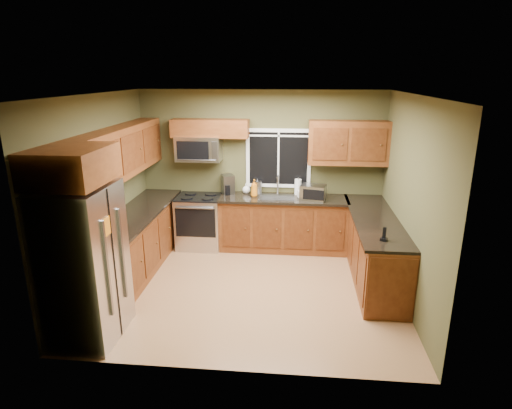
% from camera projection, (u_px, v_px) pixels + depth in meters
% --- Properties ---
extents(floor, '(4.20, 4.20, 0.00)m').
position_uv_depth(floor, '(250.00, 288.00, 6.15)').
color(floor, '#946541').
rests_on(floor, ground).
extents(ceiling, '(4.20, 4.20, 0.00)m').
position_uv_depth(ceiling, '(249.00, 94.00, 5.35)').
color(ceiling, white).
rests_on(ceiling, back_wall).
extents(back_wall, '(4.20, 0.00, 4.20)m').
position_uv_depth(back_wall, '(261.00, 169.00, 7.46)').
color(back_wall, '#454325').
rests_on(back_wall, ground).
extents(front_wall, '(4.20, 0.00, 4.20)m').
position_uv_depth(front_wall, '(229.00, 251.00, 4.04)').
color(front_wall, '#454325').
rests_on(front_wall, ground).
extents(left_wall, '(0.00, 3.60, 3.60)m').
position_uv_depth(left_wall, '(100.00, 194.00, 5.94)').
color(left_wall, '#454325').
rests_on(left_wall, ground).
extents(right_wall, '(0.00, 3.60, 3.60)m').
position_uv_depth(right_wall, '(410.00, 202.00, 5.56)').
color(right_wall, '#454325').
rests_on(right_wall, ground).
extents(window, '(1.12, 0.03, 1.02)m').
position_uv_depth(window, '(278.00, 158.00, 7.36)').
color(window, white).
rests_on(window, back_wall).
extents(base_cabinets_left, '(0.60, 2.65, 0.90)m').
position_uv_depth(base_cabinets_left, '(138.00, 242.00, 6.63)').
color(base_cabinets_left, '#633014').
rests_on(base_cabinets_left, ground).
extents(countertop_left, '(0.65, 2.65, 0.04)m').
position_uv_depth(countertop_left, '(137.00, 213.00, 6.49)').
color(countertop_left, black).
rests_on(countertop_left, base_cabinets_left).
extents(base_cabinets_back, '(2.17, 0.60, 0.90)m').
position_uv_depth(base_cabinets_back, '(283.00, 224.00, 7.40)').
color(base_cabinets_back, '#633014').
rests_on(base_cabinets_back, ground).
extents(countertop_back, '(2.17, 0.65, 0.04)m').
position_uv_depth(countertop_back, '(284.00, 199.00, 7.24)').
color(countertop_back, black).
rests_on(countertop_back, base_cabinets_back).
extents(base_cabinets_peninsula, '(0.60, 2.52, 0.90)m').
position_uv_depth(base_cabinets_peninsula, '(374.00, 249.00, 6.37)').
color(base_cabinets_peninsula, '#633014').
rests_on(base_cabinets_peninsula, ground).
extents(countertop_peninsula, '(0.65, 2.50, 0.04)m').
position_uv_depth(countertop_peninsula, '(375.00, 219.00, 6.24)').
color(countertop_peninsula, black).
rests_on(countertop_peninsula, base_cabinets_peninsula).
extents(upper_cabinets_left, '(0.33, 2.65, 0.72)m').
position_uv_depth(upper_cabinets_left, '(121.00, 152.00, 6.23)').
color(upper_cabinets_left, '#633014').
rests_on(upper_cabinets_left, left_wall).
extents(upper_cabinets_back_left, '(1.30, 0.33, 0.30)m').
position_uv_depth(upper_cabinets_back_left, '(210.00, 128.00, 7.17)').
color(upper_cabinets_back_left, '#633014').
rests_on(upper_cabinets_back_left, back_wall).
extents(upper_cabinets_back_right, '(1.30, 0.33, 0.72)m').
position_uv_depth(upper_cabinets_back_right, '(348.00, 143.00, 7.02)').
color(upper_cabinets_back_right, '#633014').
rests_on(upper_cabinets_back_right, back_wall).
extents(upper_cabinet_over_fridge, '(0.72, 0.90, 0.38)m').
position_uv_depth(upper_cabinet_over_fridge, '(71.00, 166.00, 4.47)').
color(upper_cabinet_over_fridge, '#633014').
rests_on(upper_cabinet_over_fridge, left_wall).
extents(refrigerator, '(0.74, 0.90, 1.80)m').
position_uv_depth(refrigerator, '(84.00, 264.00, 4.80)').
color(refrigerator, '#B7B7BC').
rests_on(refrigerator, ground).
extents(range, '(0.76, 0.69, 0.94)m').
position_uv_depth(range, '(200.00, 221.00, 7.50)').
color(range, '#B7B7BC').
rests_on(range, ground).
extents(microwave, '(0.76, 0.41, 0.42)m').
position_uv_depth(microwave, '(199.00, 149.00, 7.26)').
color(microwave, '#B7B7BC').
rests_on(microwave, back_wall).
extents(sink, '(0.60, 0.42, 0.36)m').
position_uv_depth(sink, '(277.00, 196.00, 7.26)').
color(sink, slate).
rests_on(sink, countertop_back).
extents(toaster_oven, '(0.46, 0.40, 0.25)m').
position_uv_depth(toaster_oven, '(313.00, 192.00, 7.08)').
color(toaster_oven, '#B7B7BC').
rests_on(toaster_oven, countertop_back).
extents(coffee_maker, '(0.28, 0.32, 0.33)m').
position_uv_depth(coffee_maker, '(228.00, 185.00, 7.44)').
color(coffee_maker, slate).
rests_on(coffee_maker, countertop_back).
extents(kettle, '(0.19, 0.19, 0.28)m').
position_uv_depth(kettle, '(257.00, 187.00, 7.39)').
color(kettle, '#B7B7BC').
rests_on(kettle, countertop_back).
extents(paper_towel_roll, '(0.14, 0.14, 0.30)m').
position_uv_depth(paper_towel_roll, '(298.00, 187.00, 7.37)').
color(paper_towel_roll, white).
rests_on(paper_towel_roll, countertop_back).
extents(soap_bottle_a, '(0.15, 0.15, 0.30)m').
position_uv_depth(soap_bottle_a, '(254.00, 188.00, 7.26)').
color(soap_bottle_a, orange).
rests_on(soap_bottle_a, countertop_back).
extents(soap_bottle_b, '(0.10, 0.10, 0.18)m').
position_uv_depth(soap_bottle_b, '(300.00, 192.00, 7.21)').
color(soap_bottle_b, white).
rests_on(soap_bottle_b, countertop_back).
extents(soap_bottle_c, '(0.14, 0.14, 0.18)m').
position_uv_depth(soap_bottle_c, '(246.00, 188.00, 7.47)').
color(soap_bottle_c, white).
rests_on(soap_bottle_c, countertop_back).
extents(cordless_phone, '(0.11, 0.11, 0.18)m').
position_uv_depth(cordless_phone, '(384.00, 237.00, 5.36)').
color(cordless_phone, black).
rests_on(cordless_phone, countertop_peninsula).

